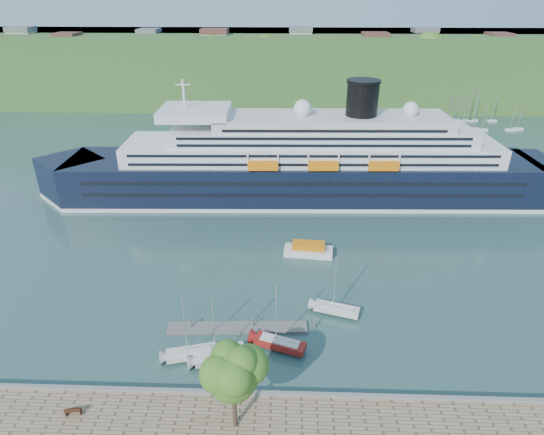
{
  "coord_description": "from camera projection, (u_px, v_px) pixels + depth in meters",
  "views": [
    {
      "loc": [
        5.79,
        -33.66,
        38.35
      ],
      "look_at": [
        3.6,
        30.0,
        6.16
      ],
      "focal_mm": 30.0,
      "sensor_mm": 36.0,
      "label": 1
    }
  ],
  "objects": [
    {
      "name": "far_hillside",
      "position": [
        273.0,
        66.0,
        171.42
      ],
      "size": [
        400.0,
        50.0,
        24.0
      ],
      "primitive_type": "cube",
      "color": "#325020",
      "rests_on": "ground"
    },
    {
      "name": "floating_pontoon",
      "position": [
        237.0,
        328.0,
        57.12
      ],
      "size": [
        17.61,
        2.93,
        0.39
      ],
      "primitive_type": null,
      "rotation": [
        0.0,
        0.0,
        0.05
      ],
      "color": "slate",
      "rests_on": "ground"
    },
    {
      "name": "quay_coping",
      "position": [
        227.0,
        392.0,
        46.8
      ],
      "size": [
        220.0,
        0.5,
        0.3
      ],
      "primitive_type": "cube",
      "color": "slate",
      "rests_on": "promenade"
    },
    {
      "name": "sailboat_white_far",
      "position": [
        338.0,
        288.0,
        57.92
      ],
      "size": [
        6.72,
        3.58,
        8.36
      ],
      "primitive_type": null,
      "rotation": [
        0.0,
        0.0,
        -0.29
      ],
      "color": "silver",
      "rests_on": "ground"
    },
    {
      "name": "sailboat_red",
      "position": [
        280.0,
        321.0,
        52.0
      ],
      "size": [
        6.97,
        3.92,
        8.69
      ],
      "primitive_type": null,
      "rotation": [
        0.0,
        0.0,
        -0.32
      ],
      "color": "maroon",
      "rests_on": "ground"
    },
    {
      "name": "park_bench",
      "position": [
        73.0,
        410.0,
        44.37
      ],
      "size": [
        1.7,
        0.86,
        1.04
      ],
      "primitive_type": null,
      "rotation": [
        0.0,
        0.0,
        0.12
      ],
      "color": "#4A2415",
      "rests_on": "promenade"
    },
    {
      "name": "sailboat_extra",
      "position": [
        190.0,
        330.0,
        50.8
      ],
      "size": [
        6.66,
        3.32,
        8.3
      ],
      "primitive_type": null,
      "rotation": [
        0.0,
        0.0,
        0.25
      ],
      "color": "silver",
      "rests_on": "ground"
    },
    {
      "name": "ground",
      "position": [
        228.0,
        399.0,
        47.5
      ],
      "size": [
        400.0,
        400.0,
        0.0
      ],
      "primitive_type": "plane",
      "color": "#2A4B43",
      "rests_on": "ground"
    },
    {
      "name": "cruise_ship",
      "position": [
        302.0,
        142.0,
        88.05
      ],
      "size": [
        105.4,
        18.33,
        23.58
      ],
      "primitive_type": null,
      "rotation": [
        0.0,
        0.0,
        0.03
      ],
      "color": "black",
      "rests_on": "ground"
    },
    {
      "name": "promenade_tree",
      "position": [
        233.0,
        385.0,
        41.16
      ],
      "size": [
        6.27,
        6.27,
        10.38
      ],
      "primitive_type": null,
      "color": "#38641A",
      "rests_on": "promenade"
    },
    {
      "name": "tender_launch",
      "position": [
        308.0,
        249.0,
        72.66
      ],
      "size": [
        8.03,
        3.47,
        2.15
      ],
      "primitive_type": null,
      "rotation": [
        0.0,
        0.0,
        -0.1
      ],
      "color": "orange",
      "rests_on": "ground"
    },
    {
      "name": "sailboat_white_near",
      "position": [
        218.0,
        332.0,
        50.46
      ],
      "size": [
        6.78,
        4.12,
        8.48
      ],
      "primitive_type": null,
      "rotation": [
        0.0,
        0.0,
        0.38
      ],
      "color": "silver",
      "rests_on": "ground"
    }
  ]
}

